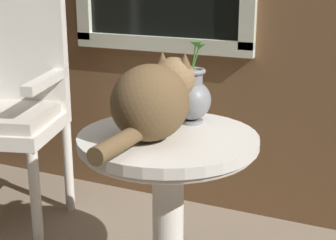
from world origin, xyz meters
TOP-DOWN VIEW (x-y plane):
  - wicker_side_table at (0.07, 0.10)m, footprint 0.59×0.59m
  - wicker_chair at (-0.83, 0.35)m, footprint 0.59×0.57m
  - cat at (0.04, 0.05)m, footprint 0.24×0.57m
  - pewter_vase_with_ivy at (0.09, 0.26)m, footprint 0.14×0.14m

SIDE VIEW (x-z plane):
  - wicker_side_table at x=0.07m, z-range 0.11..0.73m
  - wicker_chair at x=-0.83m, z-range 0.07..1.09m
  - pewter_vase_with_ivy at x=0.09m, z-range 0.57..0.86m
  - cat at x=0.04m, z-range 0.62..0.87m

